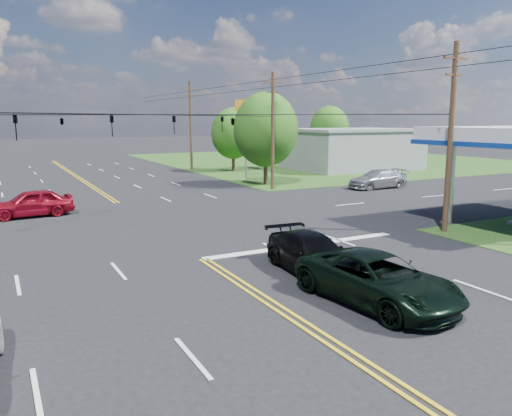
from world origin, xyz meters
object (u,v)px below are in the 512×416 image
retail_ne (352,150)px  pole_right_far (191,125)px  pole_se (451,136)px  suv_black (312,254)px  tree_far_r (329,128)px  tree_right_b (233,133)px  pickup_dkgreen (377,279)px  tree_right_a (266,130)px  pole_ne (273,130)px

retail_ne → pole_right_far: (-17.00, 8.00, 2.97)m
pole_se → suv_black: size_ratio=1.88×
pole_se → tree_far_r: pole_se is taller
tree_right_b → pickup_dkgreen: bearing=-109.0°
tree_right_a → tree_right_b: bearing=78.2°
pole_ne → tree_right_b: 15.42m
tree_right_b → suv_black: (-13.50, -35.57, -3.49)m
pole_right_far → suv_black: (-10.00, -39.57, -4.44)m
tree_right_a → retail_ne: bearing=26.6°
pole_se → retail_ne: bearing=59.6°
retail_ne → pickup_dkgreen: (-27.00, -35.22, -1.41)m
retail_ne → tree_far_r: size_ratio=1.83×
pole_right_far → suv_black: 41.06m
pole_right_far → tree_far_r: size_ratio=1.31×
retail_ne → pole_se: pole_se is taller
pole_right_far → tree_right_b: (3.50, -4.00, -0.95)m
pole_ne → suv_black: (-10.00, -20.57, -4.18)m
pole_se → pickup_dkgreen: pole_se is taller
tree_right_b → pole_se: bearing=-96.1°
pole_right_far → tree_far_r: pole_right_far is taller
retail_ne → suv_black: 41.57m
pole_se → suv_black: (-10.00, -2.57, -4.18)m
retail_ne → pole_ne: size_ratio=1.47×
suv_black → pole_ne: bearing=68.9°
pickup_dkgreen → tree_right_a: bearing=61.8°
tree_right_a → tree_far_r: (20.00, 18.00, -0.33)m
retail_ne → tree_far_r: 11.02m
tree_right_a → pickup_dkgreen: size_ratio=1.45×
retail_ne → suv_black: size_ratio=2.78×
tree_right_a → pickup_dkgreen: (-11.00, -27.22, -4.08)m
suv_black → tree_right_b: bearing=74.0°
pole_se → pickup_dkgreen: bearing=-148.1°
pole_ne → tree_right_b: bearing=76.9°
pole_right_far → suv_black: size_ratio=1.98×
pole_se → tree_right_a: bearing=87.3°
tree_right_b → suv_black: tree_right_b is taller
pole_ne → pole_se: bearing=-90.0°
tree_right_b → tree_right_a: bearing=-101.8°
pole_right_far → pole_ne: bearing=-90.0°
pole_right_far → tree_far_r: bearing=5.4°
retail_ne → pole_right_far: 19.02m
pole_se → pole_right_far: (0.00, 37.00, 0.25)m
pole_se → pole_right_far: 37.00m
retail_ne → tree_right_b: bearing=163.5°
tree_right_b → suv_black: size_ratio=1.41×
retail_ne → tree_far_r: tree_far_r is taller
retail_ne → pole_ne: 20.43m
pole_ne → tree_far_r: bearing=45.0°
pole_right_far → tree_right_a: 16.03m
tree_right_b → pickup_dkgreen: 41.62m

